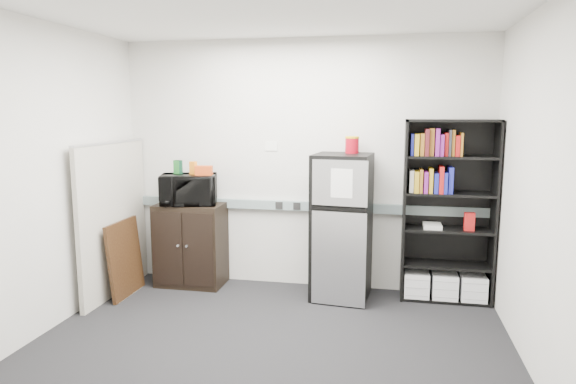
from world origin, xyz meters
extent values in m
plane|color=black|center=(0.00, 0.00, 0.00)|extent=(4.00, 4.00, 0.00)
cube|color=silver|center=(0.00, 1.75, 1.35)|extent=(4.00, 0.02, 2.70)
cube|color=silver|center=(2.00, 0.00, 1.35)|extent=(0.02, 3.50, 2.70)
cube|color=silver|center=(-2.00, 0.00, 1.35)|extent=(0.02, 3.50, 2.70)
cube|color=white|center=(0.00, 0.00, 2.70)|extent=(4.00, 3.50, 0.02)
cube|color=gray|center=(0.00, 1.72, 0.90)|extent=(3.92, 0.05, 0.10)
cube|color=white|center=(-0.35, 1.74, 1.55)|extent=(0.14, 0.00, 0.10)
cube|color=black|center=(1.09, 1.56, 0.93)|extent=(0.02, 0.34, 1.85)
cube|color=black|center=(1.97, 1.56, 0.93)|extent=(0.02, 0.34, 1.85)
cube|color=black|center=(1.53, 1.72, 0.93)|extent=(0.90, 0.02, 1.85)
cube|color=black|center=(1.53, 1.56, 1.84)|extent=(0.90, 0.34, 0.02)
cube|color=black|center=(1.53, 1.56, 0.02)|extent=(0.85, 0.32, 0.03)
cube|color=black|center=(1.53, 1.56, 0.37)|extent=(0.85, 0.32, 0.03)
cube|color=black|center=(1.53, 1.56, 0.74)|extent=(0.85, 0.32, 0.02)
cube|color=black|center=(1.53, 1.56, 1.11)|extent=(0.85, 0.32, 0.02)
cube|color=black|center=(1.53, 1.56, 1.48)|extent=(0.85, 0.32, 0.02)
cube|color=white|center=(1.25, 1.55, 0.16)|extent=(0.25, 0.30, 0.25)
cube|color=white|center=(1.53, 1.55, 0.16)|extent=(0.25, 0.30, 0.25)
cube|color=white|center=(1.81, 1.55, 0.16)|extent=(0.25, 0.30, 0.25)
cube|color=#A9A496|center=(-1.90, 1.08, 0.80)|extent=(0.05, 1.30, 1.60)
cube|color=#B2B2B7|center=(-1.90, 1.08, 1.61)|extent=(0.06, 1.30, 0.02)
cube|color=black|center=(-1.22, 1.50, 0.46)|extent=(0.73, 0.46, 0.92)
cube|color=black|center=(-1.39, 1.27, 0.46)|extent=(0.34, 0.01, 0.81)
cube|color=black|center=(-1.04, 1.27, 0.46)|extent=(0.34, 0.01, 0.81)
cylinder|color=#B2B2B7|center=(-1.27, 1.26, 0.50)|extent=(0.02, 0.02, 0.02)
cylinder|color=#B2B2B7|center=(-1.17, 1.26, 0.50)|extent=(0.02, 0.02, 0.02)
imported|color=black|center=(-1.22, 1.48, 1.08)|extent=(0.68, 0.55, 0.33)
cube|color=#1B6123|center=(-1.36, 1.52, 1.32)|extent=(0.07, 0.05, 0.15)
cube|color=#0C3722|center=(-1.34, 1.52, 1.32)|extent=(0.07, 0.06, 0.15)
cube|color=orange|center=(-1.17, 1.52, 1.32)|extent=(0.08, 0.06, 0.14)
cube|color=#BA3E12|center=(-1.03, 1.47, 1.30)|extent=(0.19, 0.13, 0.10)
cube|color=black|center=(0.47, 1.43, 0.74)|extent=(0.62, 0.62, 1.48)
cube|color=#B5B6BA|center=(0.47, 1.14, 1.25)|extent=(0.54, 0.07, 0.44)
cube|color=#B5B6BA|center=(0.47, 1.14, 0.49)|extent=(0.54, 0.07, 0.95)
cube|color=black|center=(0.47, 1.12, 0.99)|extent=(0.54, 0.06, 0.03)
cube|color=white|center=(0.49, 1.12, 1.25)|extent=(0.21, 0.02, 0.28)
cube|color=black|center=(0.47, 1.43, 1.49)|extent=(0.62, 0.62, 0.02)
cylinder|color=maroon|center=(0.55, 1.55, 1.59)|extent=(0.14, 0.14, 0.17)
cylinder|color=gold|center=(0.55, 1.55, 1.69)|extent=(0.14, 0.14, 0.02)
cube|color=black|center=(-1.77, 1.04, 0.40)|extent=(0.11, 0.62, 0.80)
cube|color=beige|center=(-1.75, 1.04, 0.40)|extent=(0.07, 0.53, 0.68)
camera|label=1|loc=(0.94, -3.74, 1.92)|focal=32.00mm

